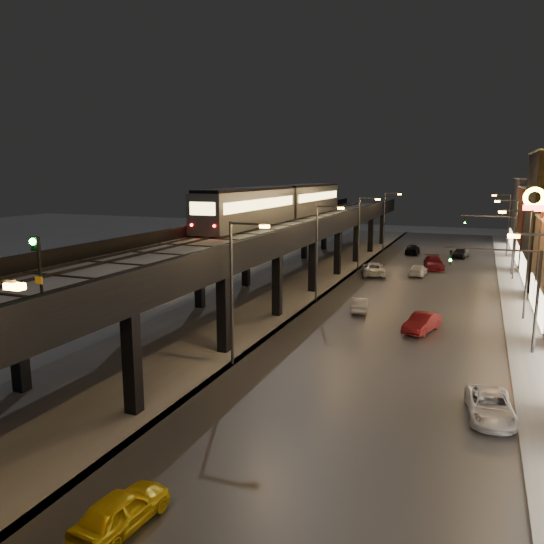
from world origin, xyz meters
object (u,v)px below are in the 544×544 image
(car_mid_dark, at_px, (418,271))
(car_onc_silver, at_px, (422,323))
(car_far_white, at_px, (412,249))
(car_onc_red, at_px, (461,253))
(rail_signal, at_px, (37,259))
(car_taxi, at_px, (121,512))
(car_mid_silver, at_px, (373,269))
(car_near_white, at_px, (360,305))
(car_onc_white, at_px, (434,263))
(subway_train, at_px, (283,202))
(car_onc_dark, at_px, (490,407))

(car_mid_dark, height_order, car_onc_silver, car_onc_silver)
(car_far_white, xyz_separation_m, car_onc_red, (6.84, -1.06, -0.00))
(car_mid_dark, bearing_deg, car_onc_red, -102.37)
(rail_signal, relative_size, car_mid_dark, 0.66)
(rail_signal, relative_size, car_onc_silver, 0.68)
(rail_signal, distance_m, car_onc_red, 65.99)
(car_taxi, xyz_separation_m, car_onc_red, (8.25, 66.15, 0.11))
(rail_signal, distance_m, car_mid_silver, 47.30)
(car_onc_silver, distance_m, car_onc_red, 39.14)
(car_onc_red, bearing_deg, car_far_white, -178.86)
(car_near_white, distance_m, car_onc_white, 24.54)
(car_far_white, height_order, car_onc_red, car_far_white)
(car_onc_silver, height_order, car_onc_white, car_onc_white)
(rail_signal, relative_size, car_mid_silver, 0.52)
(subway_train, distance_m, car_taxi, 47.55)
(car_mid_silver, bearing_deg, car_onc_dark, 95.40)
(car_onc_silver, bearing_deg, subway_train, 151.26)
(car_near_white, relative_size, car_onc_red, 0.83)
(car_mid_dark, bearing_deg, car_onc_dark, 103.64)
(car_taxi, xyz_separation_m, car_mid_silver, (-0.82, 48.40, 0.12))
(car_taxi, relative_size, car_onc_silver, 0.90)
(car_onc_dark, bearing_deg, car_onc_white, 92.35)
(car_near_white, height_order, car_onc_red, car_onc_red)
(rail_signal, bearing_deg, car_far_white, 84.60)
(rail_signal, height_order, car_near_white, rail_signal)
(car_mid_dark, distance_m, car_onc_red, 16.57)
(car_mid_silver, relative_size, car_far_white, 1.24)
(car_taxi, relative_size, car_onc_dark, 0.85)
(car_mid_silver, distance_m, car_far_white, 18.93)
(car_near_white, xyz_separation_m, car_onc_dark, (10.31, -17.91, 0.01))
(car_mid_silver, height_order, car_onc_dark, car_mid_silver)
(car_far_white, height_order, car_onc_silver, car_far_white)
(rail_signal, xyz_separation_m, car_far_white, (6.17, 65.27, -7.91))
(car_mid_dark, distance_m, car_onc_silver, 23.25)
(rail_signal, height_order, car_onc_silver, rail_signal)
(car_mid_dark, xyz_separation_m, car_onc_white, (1.35, 5.33, 0.14))
(car_near_white, bearing_deg, car_mid_dark, -108.27)
(car_far_white, xyz_separation_m, car_onc_silver, (5.55, -40.17, -0.06))
(car_mid_silver, height_order, car_onc_white, car_onc_white)
(rail_signal, distance_m, car_onc_silver, 28.82)
(car_near_white, bearing_deg, car_onc_red, -111.06)
(car_mid_silver, distance_m, car_onc_dark, 37.21)
(car_onc_dark, height_order, car_onc_red, car_onc_red)
(car_near_white, height_order, car_mid_silver, car_mid_silver)
(subway_train, relative_size, car_onc_red, 8.71)
(car_near_white, relative_size, car_onc_dark, 0.83)
(car_far_white, bearing_deg, car_mid_dark, 100.02)
(car_far_white, bearing_deg, car_onc_red, 172.26)
(car_far_white, bearing_deg, car_onc_white, 110.03)
(subway_train, bearing_deg, car_mid_silver, 15.43)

